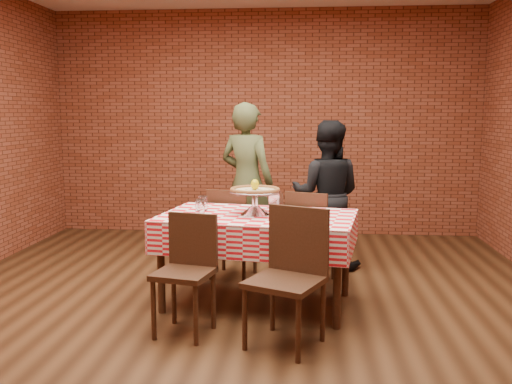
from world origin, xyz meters
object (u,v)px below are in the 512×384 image
pizza_stand (255,203)px  pizza (255,191)px  water_glass_right (203,203)px  diner_black (326,195)px  water_glass_left (200,207)px  chair_near_right (285,279)px  chair_far_right (312,236)px  table (258,260)px  diner_olive (247,182)px  condiment_caddy (276,201)px  chair_near_left (184,276)px  chair_far_left (233,232)px

pizza_stand → pizza: 0.10m
water_glass_right → diner_black: (1.09, 1.03, -0.06)m
water_glass_left → chair_near_right: chair_near_right is taller
diner_black → chair_near_right: bearing=88.7°
chair_near_right → chair_far_right: size_ratio=1.07×
table → pizza_stand: 0.48m
pizza_stand → diner_black: (0.63, 1.18, -0.10)m
pizza_stand → diner_olive: bearing=98.6°
pizza_stand → condiment_caddy: (0.16, 0.28, -0.02)m
diner_olive → diner_black: (0.85, -0.25, -0.09)m
chair_near_right → diner_black: 2.08m
pizza_stand → diner_black: bearing=61.9°
table → chair_far_right: size_ratio=1.77×
water_glass_right → chair_near_left: (0.01, -0.86, -0.39)m
table → diner_olive: size_ratio=0.91×
water_glass_left → chair_near_right: size_ratio=0.13×
diner_black → water_glass_left: bearing=57.5°
chair_far_right → condiment_caddy: bearing=66.3°
condiment_caddy → chair_near_right: chair_near_right is taller
water_glass_left → chair_far_left: size_ratio=0.14×
water_glass_right → chair_far_right: bearing=27.3°
water_glass_left → condiment_caddy: 0.69m
diner_olive → condiment_caddy: bearing=132.4°
chair_near_right → chair_far_left: 1.69m
water_glass_right → diner_black: size_ratio=0.08×
table → chair_far_left: chair_far_left is taller
diner_black → chair_far_left: bearing=34.2°
chair_near_left → chair_far_right: (0.93, 1.34, 0.01)m
water_glass_right → chair_near_right: bearing=-53.5°
pizza → chair_near_left: bearing=-122.4°
table → pizza: bearing=138.8°
condiment_caddy → diner_olive: size_ratio=0.08×
condiment_caddy → water_glass_right: bearing=-145.3°
chair_far_left → pizza_stand: bearing=123.8°
water_glass_right → chair_near_left: water_glass_right is taller
diner_black → diner_olive: bearing=-7.7°
water_glass_left → diner_olive: bearing=81.1°
pizza_stand → chair_far_right: (0.48, 0.63, -0.42)m
chair_far_left → diner_black: 1.06m
water_glass_right → chair_far_left: 0.73m
pizza_stand → diner_olive: (-0.22, 1.43, -0.01)m
chair_near_left → chair_far_right: 1.63m
diner_olive → pizza_stand: bearing=123.0°
chair_near_right → pizza_stand: bearing=132.9°
condiment_caddy → diner_olive: 1.21m
pizza_stand → chair_far_left: bearing=110.5°
water_glass_right → table: bearing=-19.3°
pizza_stand → water_glass_left: bearing=-172.8°
table → pizza: 0.58m
diner_black → table: bearing=71.8°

